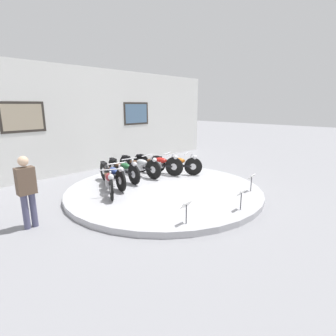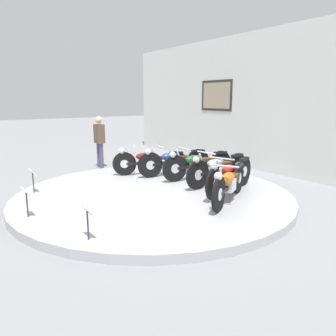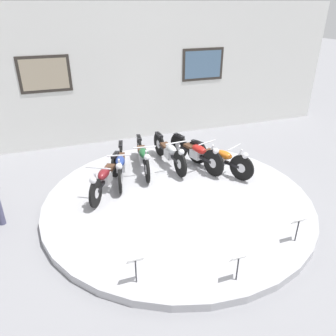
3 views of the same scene
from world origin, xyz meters
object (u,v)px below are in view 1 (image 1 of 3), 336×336
at_px(motorcycle_blue, 112,174).
at_px(motorcycle_red, 158,163).
at_px(motorcycle_silver, 140,165).
at_px(motorcycle_green, 124,169).
at_px(motorcycle_maroon, 109,180).
at_px(info_placard_front_centre, 241,195).
at_px(info_placard_front_right, 252,179).
at_px(motorcycle_orange, 176,164).
at_px(info_placard_front_left, 186,207).
at_px(visitor_standing, 27,188).

height_order(motorcycle_blue, motorcycle_red, motorcycle_red).
bearing_deg(motorcycle_silver, motorcycle_green, -179.96).
distance_m(motorcycle_maroon, motorcycle_silver, 1.92).
bearing_deg(info_placard_front_centre, motorcycle_silver, 85.06).
height_order(info_placard_front_centre, info_placard_front_right, same).
xyz_separation_m(motorcycle_green, motorcycle_red, (1.34, -0.26, 0.01)).
xyz_separation_m(motorcycle_red, motorcycle_orange, (0.43, -0.47, -0.01)).
xyz_separation_m(motorcycle_maroon, info_placard_front_left, (-0.05, -2.88, -0.01)).
xyz_separation_m(motorcycle_orange, visitor_standing, (-5.11, -0.34, 0.35)).
relative_size(info_placard_front_left, info_placard_front_centre, 1.00).
bearing_deg(motorcycle_orange, visitor_standing, -176.17).
xyz_separation_m(motorcycle_green, info_placard_front_left, (-1.12, -3.61, -0.02)).
relative_size(motorcycle_orange, info_placard_front_left, 3.49).
bearing_deg(info_placard_front_left, motorcycle_silver, 63.20).
xyz_separation_m(motorcycle_blue, motorcycle_red, (1.97, 0.00, 0.01)).
bearing_deg(info_placard_front_centre, visitor_standing, 140.81).
height_order(motorcycle_orange, visitor_standing, visitor_standing).
xyz_separation_m(motorcycle_maroon, motorcycle_orange, (2.85, 0.00, 0.01)).
relative_size(motorcycle_red, visitor_standing, 1.23).
relative_size(info_placard_front_left, visitor_standing, 0.32).
bearing_deg(motorcycle_blue, motorcycle_silver, 11.10).
relative_size(motorcycle_maroon, visitor_standing, 1.10).
height_order(motorcycle_maroon, motorcycle_orange, motorcycle_orange).
distance_m(motorcycle_maroon, visitor_standing, 2.32).
xyz_separation_m(motorcycle_blue, motorcycle_orange, (2.41, -0.47, -0.00)).
bearing_deg(motorcycle_orange, motorcycle_red, 132.62).
bearing_deg(info_placard_front_left, motorcycle_red, 53.71).
height_order(motorcycle_blue, info_placard_front_right, motorcycle_blue).
bearing_deg(motorcycle_orange, info_placard_front_right, -89.00).
bearing_deg(motorcycle_red, info_placard_front_left, -126.29).
distance_m(info_placard_front_left, info_placard_front_centre, 1.54).
distance_m(motorcycle_silver, visitor_standing, 4.19).
bearing_deg(motorcycle_green, motorcycle_maroon, -145.61).
bearing_deg(info_placard_front_right, visitor_standing, 153.80).
relative_size(motorcycle_green, visitor_standing, 1.26).
xyz_separation_m(motorcycle_maroon, info_placard_front_centre, (1.42, -3.35, -0.01)).
relative_size(motorcycle_green, motorcycle_orange, 1.11).
xyz_separation_m(motorcycle_red, info_placard_front_left, (-2.46, -3.35, -0.03)).
relative_size(info_placard_front_right, visitor_standing, 0.32).
xyz_separation_m(motorcycle_orange, info_placard_front_centre, (-1.42, -3.35, -0.02)).
distance_m(motorcycle_blue, visitor_standing, 2.84).
bearing_deg(motorcycle_green, info_placard_front_left, -107.19).
xyz_separation_m(motorcycle_maroon, motorcycle_red, (2.41, 0.47, 0.02)).
distance_m(motorcycle_maroon, motorcycle_green, 1.30).
bearing_deg(motorcycle_orange, motorcycle_green, 157.64).
distance_m(motorcycle_maroon, motorcycle_red, 2.46).
relative_size(motorcycle_red, info_placard_front_centre, 3.80).
xyz_separation_m(motorcycle_blue, info_placard_front_right, (2.46, -3.35, -0.02)).
height_order(motorcycle_maroon, motorcycle_blue, motorcycle_blue).
bearing_deg(motorcycle_silver, info_placard_front_left, -116.80).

